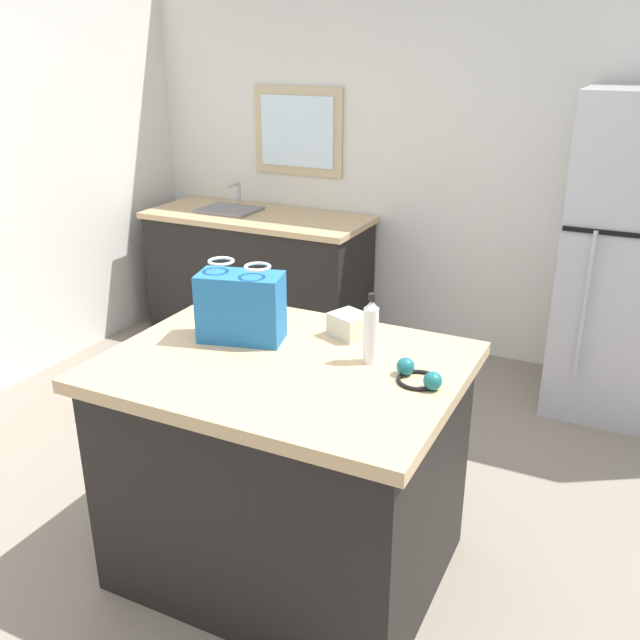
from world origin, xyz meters
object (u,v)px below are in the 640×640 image
object	(u,v)px
kitchen_island	(286,467)
shopping_bag	(241,306)
bottle	(371,332)
small_box	(349,325)
ear_defenders	(419,376)
refrigerator	(638,259)

from	to	relation	value
kitchen_island	shopping_bag	xyz separation A→B (m)	(-0.24, 0.10, 0.60)
kitchen_island	bottle	xyz separation A→B (m)	(0.29, 0.12, 0.58)
shopping_bag	small_box	xyz separation A→B (m)	(0.36, 0.21, -0.09)
kitchen_island	small_box	world-z (taller)	small_box
small_box	ear_defenders	xyz separation A→B (m)	(0.37, -0.26, -0.02)
shopping_bag	ear_defenders	bearing A→B (deg)	-4.10
refrigerator	small_box	size ratio (longest dim) A/B	13.16
small_box	bottle	xyz separation A→B (m)	(0.16, -0.19, 0.07)
kitchen_island	refrigerator	world-z (taller)	refrigerator
kitchen_island	refrigerator	distance (m)	2.36
shopping_bag	ear_defenders	distance (m)	0.75
refrigerator	small_box	world-z (taller)	refrigerator
refrigerator	ear_defenders	xyz separation A→B (m)	(-0.59, -2.01, 0.05)
small_box	bottle	bearing A→B (deg)	-48.40
kitchen_island	small_box	distance (m)	0.61
small_box	bottle	distance (m)	0.26
small_box	ear_defenders	world-z (taller)	small_box
kitchen_island	shopping_bag	size ratio (longest dim) A/B	3.65
small_box	bottle	world-z (taller)	bottle
bottle	shopping_bag	bearing A→B (deg)	-177.32
small_box	bottle	size ratio (longest dim) A/B	0.52
refrigerator	ear_defenders	size ratio (longest dim) A/B	8.78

